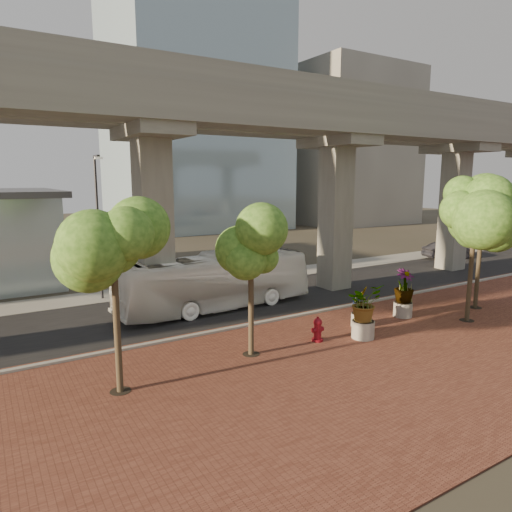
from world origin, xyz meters
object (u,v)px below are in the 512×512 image
parked_car (448,251)px  planter_front (364,305)px  transit_bus (216,282)px  fire_hydrant (318,329)px

parked_car → planter_front: size_ratio=1.79×
transit_bus → planter_front: bearing=-158.2°
parked_car → planter_front: 24.03m
parked_car → planter_front: bearing=133.9°
transit_bus → fire_hydrant: bearing=-170.5°
transit_bus → parked_car: size_ratio=2.49×
parked_car → fire_hydrant: parked_car is taller
fire_hydrant → planter_front: size_ratio=0.44×
parked_car → fire_hydrant: bearing=130.3°
fire_hydrant → transit_bus: bearing=102.1°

